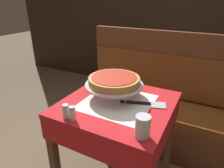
{
  "coord_description": "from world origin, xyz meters",
  "views": [
    {
      "loc": [
        0.5,
        -1.02,
        1.4
      ],
      "look_at": [
        -0.05,
        0.02,
        0.88
      ],
      "focal_mm": 32.0,
      "sensor_mm": 36.0,
      "label": 1
    }
  ],
  "objects": [
    {
      "name": "back_wall_panel",
      "position": [
        0.0,
        1.97,
        1.2
      ],
      "size": [
        6.0,
        0.04,
        2.4
      ],
      "primitive_type": "cube",
      "color": "black",
      "rests_on": "ground_plane"
    },
    {
      "name": "deep_dish_pizza",
      "position": [
        -0.05,
        0.05,
        0.89
      ],
      "size": [
        0.34,
        0.34,
        0.05
      ],
      "color": "#C68E47",
      "rests_on": "pizza_pan_stand"
    },
    {
      "name": "booth_bench",
      "position": [
        0.02,
        0.72,
        0.32
      ],
      "size": [
        1.42,
        0.48,
        1.11
      ],
      "color": "brown",
      "rests_on": "ground_plane"
    },
    {
      "name": "pizza_pan_stand",
      "position": [
        -0.05,
        0.05,
        0.86
      ],
      "size": [
        0.39,
        0.39,
        0.1
      ],
      "color": "#ADADB2",
      "rests_on": "dining_table_front"
    },
    {
      "name": "pizza_server",
      "position": [
        0.16,
        0.05,
        0.78
      ],
      "size": [
        0.29,
        0.14,
        0.01
      ],
      "color": "#BCBCC1",
      "rests_on": "dining_table_front"
    },
    {
      "name": "salt_shaker",
      "position": [
        -0.17,
        -0.3,
        0.81
      ],
      "size": [
        0.04,
        0.04,
        0.08
      ],
      "color": "silver",
      "rests_on": "dining_table_front"
    },
    {
      "name": "pepper_shaker",
      "position": [
        -0.13,
        -0.3,
        0.81
      ],
      "size": [
        0.04,
        0.04,
        0.08
      ],
      "color": "silver",
      "rests_on": "dining_table_front"
    },
    {
      "name": "dining_table_rear",
      "position": [
        0.02,
        1.5,
        0.66
      ],
      "size": [
        0.77,
        0.77,
        0.77
      ],
      "color": "#1E6B33",
      "rests_on": "ground_plane"
    },
    {
      "name": "dining_table_front",
      "position": [
        0.0,
        0.0,
        0.66
      ],
      "size": [
        0.69,
        0.69,
        0.77
      ],
      "color": "red",
      "rests_on": "ground_plane"
    },
    {
      "name": "condiment_caddy",
      "position": [
        0.06,
        1.5,
        0.81
      ],
      "size": [
        0.11,
        0.11,
        0.14
      ],
      "color": "black",
      "rests_on": "dining_table_rear"
    },
    {
      "name": "napkin_holder",
      "position": [
        -0.04,
        0.3,
        0.82
      ],
      "size": [
        0.1,
        0.05,
        0.09
      ],
      "color": "#B2B2B7",
      "rests_on": "dining_table_front"
    },
    {
      "name": "water_glass_near",
      "position": [
        0.26,
        -0.26,
        0.83
      ],
      "size": [
        0.07,
        0.07,
        0.12
      ],
      "color": "silver",
      "rests_on": "dining_table_front"
    }
  ]
}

